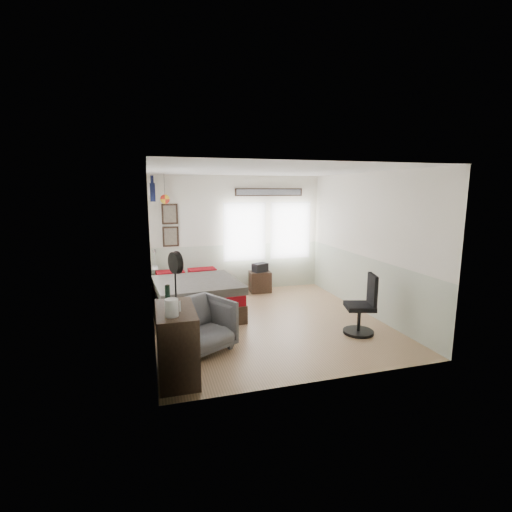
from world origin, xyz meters
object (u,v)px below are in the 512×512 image
object	(u,v)px
dresser	(177,343)
task_chair	(363,310)
armchair	(201,325)
nightstand	(260,282)
bed	(195,296)

from	to	relation	value
dresser	task_chair	size ratio (longest dim) A/B	0.99
armchair	task_chair	xyz separation A→B (m)	(2.68, -0.12, 0.03)
nightstand	task_chair	world-z (taller)	task_chair
bed	armchair	bearing A→B (deg)	-98.89
bed	nightstand	world-z (taller)	bed
armchair	nightstand	size ratio (longest dim) A/B	1.74
dresser	task_chair	xyz separation A→B (m)	(3.08, 0.59, -0.04)
dresser	nightstand	size ratio (longest dim) A/B	2.07
nightstand	dresser	bearing A→B (deg)	-117.45
bed	dresser	bearing A→B (deg)	-106.79
bed	dresser	distance (m)	2.57
armchair	nightstand	distance (m)	3.35
bed	task_chair	bearing A→B (deg)	-41.67
armchair	nightstand	bearing A→B (deg)	28.82
dresser	armchair	size ratio (longest dim) A/B	1.19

